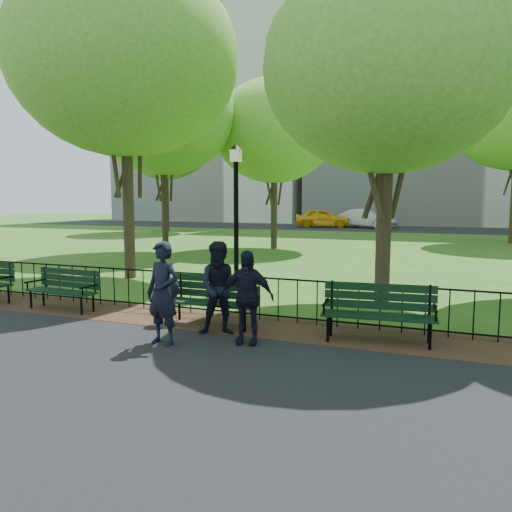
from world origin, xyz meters
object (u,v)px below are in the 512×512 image
at_px(tree_far_w, 166,138).
at_px(park_bench_right_a, 379,306).
at_px(taxi, 323,218).
at_px(tree_far_c, 274,131).
at_px(tree_near_e, 388,66).
at_px(sedan_silver, 367,219).
at_px(person_mid, 221,288).
at_px(park_bench_main, 194,292).
at_px(tree_near_w, 124,58).
at_px(tree_mid_w, 163,113).
at_px(park_bench_left_a, 65,285).
at_px(person_left, 163,293).
at_px(lamppost, 236,212).
at_px(person_right, 246,297).

bearing_deg(tree_far_w, park_bench_right_a, -51.39).
distance_m(tree_far_w, taxi, 15.07).
xyz_separation_m(tree_far_c, taxi, (-2.31, 19.04, -4.93)).
relative_size(tree_near_e, sedan_silver, 1.59).
bearing_deg(person_mid, park_bench_right_a, -9.30).
xyz_separation_m(tree_far_c, person_mid, (4.51, -15.39, -4.89)).
bearing_deg(park_bench_main, person_mid, -30.22).
bearing_deg(tree_near_w, tree_mid_w, 113.59).
distance_m(park_bench_main, tree_far_w, 29.26).
height_order(park_bench_left_a, sedan_silver, sedan_silver).
bearing_deg(person_left, person_mid, 63.76).
bearing_deg(sedan_silver, park_bench_main, -157.64).
xyz_separation_m(lamppost, sedan_silver, (-1.50, 30.42, -1.30)).
distance_m(tree_near_w, person_right, 10.01).
xyz_separation_m(person_left, taxi, (-6.17, 35.32, -0.06)).
distance_m(park_bench_right_a, tree_mid_w, 16.81).
distance_m(lamppost, person_right, 5.23).
height_order(tree_far_c, taxi, tree_far_c).
xyz_separation_m(person_left, sedan_silver, (-2.42, 35.53, -0.07)).
distance_m(tree_near_w, person_left, 9.54).
height_order(park_bench_main, sedan_silver, sedan_silver).
bearing_deg(taxi, park_bench_left_a, 173.54).
bearing_deg(tree_near_w, park_bench_left_a, -72.00).
distance_m(park_bench_main, tree_near_e, 6.47).
bearing_deg(person_right, sedan_silver, 85.78).
bearing_deg(tree_far_c, park_bench_right_a, -63.91).
height_order(person_mid, sedan_silver, person_mid).
relative_size(park_bench_main, tree_near_w, 0.21).
distance_m(park_bench_right_a, tree_near_w, 11.10).
xyz_separation_m(park_bench_main, tree_near_w, (-4.71, 4.44, 6.00)).
height_order(park_bench_left_a, tree_mid_w, tree_mid_w).
bearing_deg(person_left, tree_near_e, 65.61).
height_order(park_bench_main, tree_near_e, tree_near_e).
distance_m(tree_near_w, person_mid, 9.41).
relative_size(park_bench_right_a, tree_far_w, 0.20).
relative_size(park_bench_right_a, tree_mid_w, 0.22).
xyz_separation_m(tree_near_e, person_mid, (-2.38, -3.58, -4.49)).
bearing_deg(park_bench_main, tree_far_c, 103.99).
relative_size(tree_far_w, taxi, 2.11).
distance_m(tree_near_e, person_right, 6.24).
height_order(person_mid, person_right, person_mid).
bearing_deg(person_mid, tree_far_w, 101.60).
height_order(lamppost, tree_near_e, tree_near_e).
xyz_separation_m(park_bench_main, tree_far_c, (-3.68, 14.90, 5.10)).
distance_m(lamppost, tree_near_e, 5.14).
xyz_separation_m(tree_near_e, person_left, (-3.03, -4.47, -4.46)).
bearing_deg(person_mid, park_bench_left_a, 150.04).
bearing_deg(tree_near_e, tree_far_c, 120.23).
height_order(tree_near_w, person_right, tree_near_w).
bearing_deg(tree_far_w, park_bench_main, -57.13).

